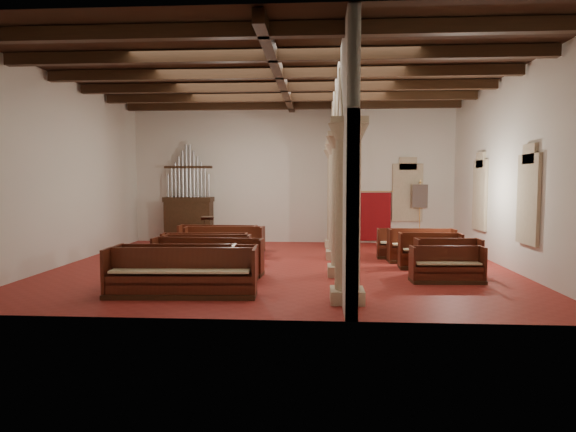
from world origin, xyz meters
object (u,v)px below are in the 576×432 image
at_px(nave_pew_0, 181,281).
at_px(pipe_organ, 189,211).
at_px(lectern, 207,233).
at_px(aisle_pew_0, 447,270).
at_px(processional_banner, 420,225).

bearing_deg(nave_pew_0, pipe_organ, 101.22).
relative_size(pipe_organ, lectern, 3.46).
relative_size(lectern, aisle_pew_0, 0.65).
bearing_deg(aisle_pew_0, lectern, 137.41).
bearing_deg(pipe_organ, lectern, -44.82).
distance_m(nave_pew_0, aisle_pew_0, 6.94).
relative_size(lectern, processional_banner, 0.46).
xyz_separation_m(lectern, processional_banner, (8.90, 1.04, 0.32)).
xyz_separation_m(pipe_organ, nave_pew_0, (2.45, -9.74, -1.00)).
bearing_deg(nave_pew_0, processional_banner, 49.47).
bearing_deg(processional_banner, nave_pew_0, -123.55).
relative_size(pipe_organ, processional_banner, 1.60).
height_order(lectern, processional_banner, processional_banner).
distance_m(processional_banner, aisle_pew_0, 7.78).
bearing_deg(lectern, aisle_pew_0, -56.86).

